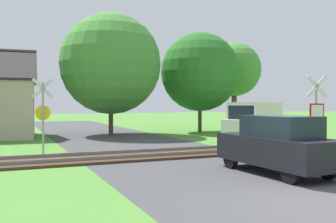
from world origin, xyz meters
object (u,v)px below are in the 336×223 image
object	(u,v)px
stop_sign_near	(316,112)
crossing_sign_far	(43,111)
tree_center	(111,64)
parked_car	(277,145)
tree_right	(200,72)
mail_truck	(255,119)
tree_far	(234,70)

from	to	relation	value
stop_sign_near	crossing_sign_far	xyz separation A→B (m)	(-9.42, 5.79, 0.03)
tree_center	parked_car	bearing A→B (deg)	-86.71
stop_sign_near	tree_right	world-z (taller)	tree_right
stop_sign_near	tree_center	world-z (taller)	tree_center
stop_sign_near	crossing_sign_far	size ratio (longest dim) A/B	1.00
tree_right	mail_truck	size ratio (longest dim) A/B	1.45
tree_far	crossing_sign_far	bearing A→B (deg)	-146.25
tree_far	mail_truck	bearing A→B (deg)	-116.32
stop_sign_near	tree_far	bearing A→B (deg)	-101.95
stop_sign_near	parked_car	xyz separation A→B (m)	(-3.26, -1.69, -0.92)
crossing_sign_far	tree_far	distance (m)	20.81
tree_far	stop_sign_near	bearing A→B (deg)	-114.02
tree_center	parked_car	size ratio (longest dim) A/B	2.06
tree_right	mail_truck	distance (m)	6.86
crossing_sign_far	tree_center	world-z (taller)	tree_center
tree_right	tree_center	size ratio (longest dim) A/B	0.90
tree_center	stop_sign_near	bearing A→B (deg)	-73.86
stop_sign_near	tree_right	size ratio (longest dim) A/B	0.43
tree_center	tree_right	bearing A→B (deg)	-2.89
stop_sign_near	crossing_sign_far	world-z (taller)	stop_sign_near
stop_sign_near	tree_far	world-z (taller)	tree_far
tree_far	mail_truck	size ratio (longest dim) A/B	1.46
tree_center	mail_truck	world-z (taller)	tree_center
tree_center	parked_car	world-z (taller)	tree_center
tree_far	parked_car	world-z (taller)	tree_far
stop_sign_near	tree_center	xyz separation A→B (m)	(-4.19, 14.49, 3.10)
crossing_sign_far	mail_truck	xyz separation A→B (m)	(12.62, 2.38, -0.61)
tree_center	tree_far	bearing A→B (deg)	12.86
tree_right	parked_car	size ratio (longest dim) A/B	1.85
stop_sign_near	tree_far	xyz separation A→B (m)	(7.66, 17.20, 3.36)
crossing_sign_far	tree_far	size ratio (longest dim) A/B	0.43
tree_right	crossing_sign_far	bearing A→B (deg)	-145.17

